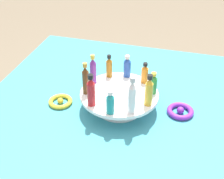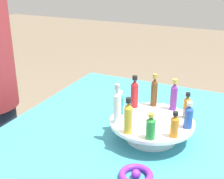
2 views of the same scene
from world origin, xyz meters
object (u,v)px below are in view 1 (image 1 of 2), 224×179
object	(u,v)px
bottle_brown	(86,80)
ribbon_bow_gold	(60,101)
bottle_orange	(145,74)
display_stand	(119,98)
bottle_green	(153,84)
bottle_red	(91,91)
bottle_amber	(109,67)
bottle_teal	(109,103)
bottle_purple	(93,70)
bottle_clear	(132,97)
bottle_gold	(149,91)
bottle_blue	(128,67)
ribbon_bow_purple	(180,111)

from	to	relation	value
bottle_brown	ribbon_bow_gold	size ratio (longest dim) A/B	1.35
bottle_brown	bottle_orange	world-z (taller)	bottle_brown
display_stand	bottle_green	bearing A→B (deg)	105.78
bottle_red	bottle_amber	world-z (taller)	bottle_red
bottle_teal	bottle_purple	world-z (taller)	bottle_purple
bottle_red	bottle_clear	world-z (taller)	bottle_clear
bottle_gold	bottle_blue	bearing A→B (deg)	-146.22
bottle_clear	bottle_red	bearing A→B (deg)	-92.22
display_stand	bottle_teal	world-z (taller)	bottle_teal
bottle_blue	bottle_amber	distance (m)	0.08
bottle_clear	ribbon_bow_purple	distance (m)	0.25
display_stand	bottle_blue	world-z (taller)	bottle_blue
bottle_red	bottle_green	xyz separation A→B (m)	(-0.13, 0.20, -0.02)
bottle_purple	ribbon_bow_purple	bearing A→B (deg)	88.17
bottle_green	ribbon_bow_purple	bearing A→B (deg)	88.98
bottle_brown	bottle_clear	bearing A→B (deg)	69.78
display_stand	bottle_brown	distance (m)	0.15
bottle_blue	bottle_purple	bearing A→B (deg)	-56.22
bottle_green	bottle_clear	bearing A→B (deg)	-20.22
bottle_clear	bottle_green	distance (m)	0.15
bottle_brown	bottle_gold	distance (m)	0.24
display_stand	bottle_brown	xyz separation A→B (m)	(0.03, -0.12, 0.08)
bottle_brown	bottle_blue	xyz separation A→B (m)	(-0.16, 0.12, -0.02)
bottle_blue	bottle_amber	xyz separation A→B (m)	(0.02, -0.07, 0.00)
bottle_amber	bottle_red	bearing A→B (deg)	-2.22
bottle_orange	ribbon_bow_gold	xyz separation A→B (m)	(0.13, -0.31, -0.10)
bottle_orange	bottle_blue	distance (m)	0.08
ribbon_bow_gold	bottle_orange	bearing A→B (deg)	112.69
bottle_red	ribbon_bow_purple	xyz separation A→B (m)	(-0.13, 0.31, -0.12)
bottle_red	bottle_teal	bearing A→B (deg)	69.78
display_stand	bottle_orange	distance (m)	0.14
bottle_clear	bottle_green	xyz separation A→B (m)	(-0.14, 0.05, -0.03)
bottle_orange	bottle_purple	size ratio (longest dim) A/B	0.71
bottle_green	bottle_amber	size ratio (longest dim) A/B	0.91
bottle_brown	ribbon_bow_gold	world-z (taller)	bottle_brown
display_stand	ribbon_bow_gold	bearing A→B (deg)	-82.22
bottle_orange	bottle_green	bearing A→B (deg)	33.78
bottle_blue	bottle_green	bearing A→B (deg)	51.78
bottle_green	bottle_amber	bearing A→B (deg)	-110.22
bottle_amber	display_stand	bearing A→B (deg)	33.78
bottle_clear	bottle_blue	bearing A→B (deg)	-164.22
bottle_green	bottle_purple	size ratio (longest dim) A/B	0.72
display_stand	bottle_amber	xyz separation A→B (m)	(-0.10, -0.07, 0.07)
bottle_red	bottle_purple	bearing A→B (deg)	-164.22
bottle_brown	bottle_teal	size ratio (longest dim) A/B	1.44
bottle_teal	bottle_purple	size ratio (longest dim) A/B	0.74
bottle_brown	bottle_amber	world-z (taller)	bottle_brown
bottle_green	bottle_blue	size ratio (longest dim) A/B	0.93
bottle_red	bottle_amber	bearing A→B (deg)	177.78
bottle_brown	bottle_purple	bearing A→B (deg)	177.78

